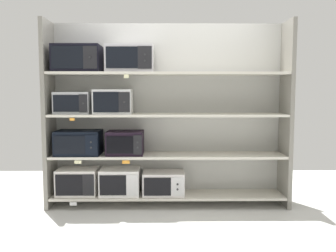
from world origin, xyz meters
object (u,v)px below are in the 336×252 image
Objects in this scene: microwave_2 at (164,183)px; microwave_5 at (73,103)px; microwave_8 at (130,59)px; microwave_0 at (78,181)px; microwave_7 at (78,59)px; microwave_4 at (125,143)px; microwave_3 at (79,142)px; microwave_1 at (120,181)px; microwave_6 at (113,102)px.

microwave_2 is 1.49m from microwave_5.
microwave_0 is at bearing -179.99° from microwave_8.
microwave_7 reaches higher than microwave_5.
microwave_8 is (0.07, -0.00, 1.03)m from microwave_4.
microwave_5 is 0.76× the size of microwave_8.
microwave_5 is at bearing 179.87° from microwave_7.
microwave_3 is at bearing 178.10° from microwave_7.
microwave_1 is at bearing 0.02° from microwave_0.
microwave_1 is 0.87× the size of microwave_7.
microwave_3 is 1.21m from microwave_8.
microwave_7 reaches higher than microwave_6.
microwave_3 is (-0.51, 0.00, 0.49)m from microwave_1.
microwave_5 is 0.54m from microwave_7.
microwave_8 reaches higher than microwave_5.
microwave_2 is 1.12× the size of microwave_6.
microwave_8 is at bearing -0.05° from microwave_1.
microwave_5 is at bearing 180.00° from microwave_2.
microwave_0 is 0.77m from microwave_4.
microwave_4 is (-0.47, 0.00, 0.51)m from microwave_2.
microwave_7 is (0.03, -0.00, 1.52)m from microwave_0.
microwave_7 is at bearing -0.07° from microwave_0.
microwave_0 is 1.66m from microwave_8.
microwave_1 is 0.71m from microwave_3.
microwave_0 is 1.07× the size of microwave_6.
microwave_4 is 1.04× the size of microwave_5.
microwave_7 reaches higher than microwave_0.
microwave_5 reaches higher than microwave_4.
microwave_6 is 0.56m from microwave_8.
microwave_5 is 0.94× the size of microwave_6.
microwave_5 is at bearing -179.84° from microwave_3.
microwave_6 reaches higher than microwave_5.
microwave_0 is 0.49m from microwave_3.
microwave_5 is at bearing 179.81° from microwave_0.
microwave_6 is (0.49, -0.00, 0.02)m from microwave_5.
microwave_4 is at bearing 0.05° from microwave_1.
microwave_5 is at bearing -179.99° from microwave_4.
microwave_2 is 0.70m from microwave_4.
microwave_7 reaches higher than microwave_1.
microwave_3 is at bearing 179.99° from microwave_2.
microwave_0 is at bearing 179.93° from microwave_7.
microwave_4 is at bearing 0.01° from microwave_5.
microwave_1 is 0.90× the size of microwave_3.
microwave_7 and microwave_8 have the same top height.
microwave_3 is at bearing 179.95° from microwave_6.
microwave_6 is (0.46, -0.00, 1.00)m from microwave_0.
microwave_1 reaches higher than microwave_2.
microwave_8 is at bearing -0.00° from microwave_5.
microwave_6 is 0.81× the size of microwave_8.
microwave_8 reaches higher than microwave_1.
microwave_0 is at bearing -0.19° from microwave_5.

